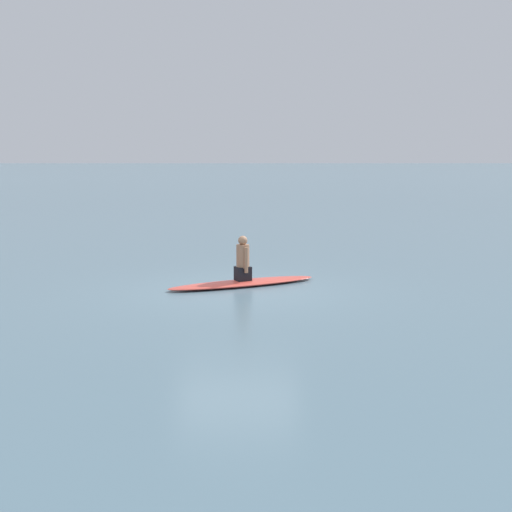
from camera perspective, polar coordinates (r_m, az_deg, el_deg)
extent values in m
plane|color=slate|center=(14.42, -1.52, -2.84)|extent=(400.00, 400.00, 0.00)
ellipsoid|color=#D84C3F|center=(14.97, -1.07, -2.20)|extent=(2.09, 3.34, 0.11)
cube|color=black|center=(14.94, -1.07, -1.43)|extent=(0.37, 0.40, 0.30)
cylinder|color=#9E7051|center=(14.88, -1.08, -0.01)|extent=(0.37, 0.37, 0.49)
sphere|color=#9E7051|center=(14.83, -1.08, 1.27)|extent=(0.20, 0.20, 0.20)
cylinder|color=#9E7051|center=(15.04, -1.35, -0.17)|extent=(0.11, 0.11, 0.54)
cylinder|color=#9E7051|center=(14.74, -0.80, -0.34)|extent=(0.11, 0.11, 0.54)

